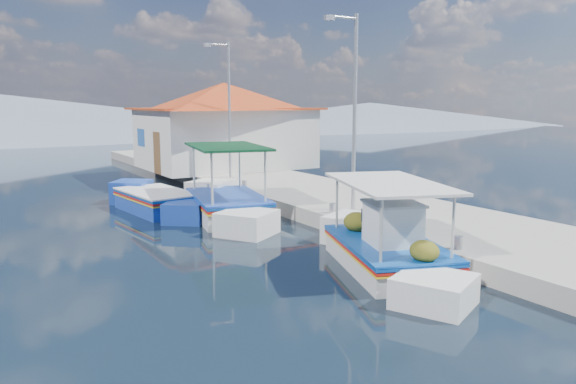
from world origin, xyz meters
TOP-DOWN VIEW (x-y plane):
  - ground at (0.00, 0.00)m, footprint 160.00×160.00m
  - quay at (5.90, 6.00)m, footprint 5.00×44.00m
  - bollards at (3.80, 5.25)m, footprint 0.20×17.20m
  - main_caique at (2.42, -2.02)m, footprint 3.56×6.53m
  - caique_green_canopy at (1.70, 5.22)m, footprint 3.17×7.13m
  - caique_blue_hull at (0.02, 7.52)m, footprint 2.30×6.27m
  - harbor_building at (6.20, 15.00)m, footprint 10.49×10.49m
  - lamp_post_near at (4.51, 2.00)m, footprint 1.21×0.14m
  - lamp_post_far at (4.51, 11.00)m, footprint 1.21×0.14m
  - mountain_ridge at (6.54, 56.00)m, footprint 171.40×96.00m

SIDE VIEW (x-z plane):
  - ground at x=0.00m, z-range 0.00..0.00m
  - quay at x=5.90m, z-range 0.00..0.50m
  - caique_blue_hull at x=0.02m, z-range -0.26..0.86m
  - caique_green_canopy at x=1.70m, z-range -0.96..1.77m
  - main_caique at x=2.42m, z-range -0.70..1.59m
  - bollards at x=3.80m, z-range 0.50..0.80m
  - mountain_ridge at x=6.54m, z-range -0.71..4.79m
  - harbor_building at x=6.20m, z-range 0.58..4.98m
  - lamp_post_near at x=4.51m, z-range 0.85..6.85m
  - lamp_post_far at x=4.51m, z-range 0.85..6.85m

